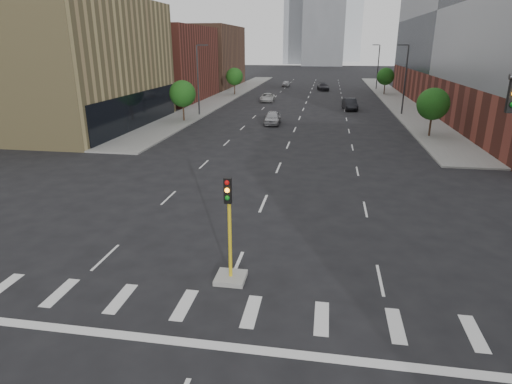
% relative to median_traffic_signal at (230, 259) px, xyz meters
% --- Properties ---
extents(sidewalk_left_far, '(5.00, 92.00, 0.15)m').
position_rel_median_traffic_signal_xyz_m(sidewalk_left_far, '(-15.00, 65.03, -0.90)').
color(sidewalk_left_far, gray).
rests_on(sidewalk_left_far, ground).
extents(sidewalk_right_far, '(5.00, 92.00, 0.15)m').
position_rel_median_traffic_signal_xyz_m(sidewalk_right_far, '(15.00, 65.03, -0.90)').
color(sidewalk_right_far, gray).
rests_on(sidewalk_right_far, ground).
extents(building_left_mid, '(20.00, 24.00, 14.00)m').
position_rel_median_traffic_signal_xyz_m(building_left_mid, '(-27.50, 31.03, 6.03)').
color(building_left_mid, tan).
rests_on(building_left_mid, ground).
extents(building_left_far_a, '(20.00, 22.00, 12.00)m').
position_rel_median_traffic_signal_xyz_m(building_left_far_a, '(-27.50, 57.03, 5.03)').
color(building_left_far_a, brown).
rests_on(building_left_far_a, ground).
extents(building_left_far_b, '(20.00, 24.00, 13.00)m').
position_rel_median_traffic_signal_xyz_m(building_left_far_b, '(-27.50, 83.03, 5.53)').
color(building_left_far_b, brown).
rests_on(building_left_far_b, ground).
extents(tower_mid, '(18.00, 18.00, 44.00)m').
position_rel_median_traffic_signal_xyz_m(tower_mid, '(0.00, 191.03, 21.03)').
color(tower_mid, slate).
rests_on(tower_mid, ground).
extents(median_traffic_signal, '(1.20, 1.20, 4.40)m').
position_rel_median_traffic_signal_xyz_m(median_traffic_signal, '(0.00, 0.00, 0.00)').
color(median_traffic_signal, '#999993').
rests_on(median_traffic_signal, ground).
extents(streetlight_right_a, '(1.60, 0.22, 9.07)m').
position_rel_median_traffic_signal_xyz_m(streetlight_right_a, '(13.41, 46.03, 4.04)').
color(streetlight_right_a, '#2D2D30').
rests_on(streetlight_right_a, ground).
extents(streetlight_right_b, '(1.60, 0.22, 9.07)m').
position_rel_median_traffic_signal_xyz_m(streetlight_right_b, '(13.41, 81.03, 4.04)').
color(streetlight_right_b, '#2D2D30').
rests_on(streetlight_right_b, ground).
extents(streetlight_left, '(1.60, 0.22, 9.07)m').
position_rel_median_traffic_signal_xyz_m(streetlight_left, '(-13.41, 41.03, 4.04)').
color(streetlight_left, '#2D2D30').
rests_on(streetlight_left, ground).
extents(tree_left_near, '(3.20, 3.20, 4.85)m').
position_rel_median_traffic_signal_xyz_m(tree_left_near, '(-14.00, 36.03, 2.42)').
color(tree_left_near, '#382619').
rests_on(tree_left_near, ground).
extents(tree_left_far, '(3.20, 3.20, 4.85)m').
position_rel_median_traffic_signal_xyz_m(tree_left_far, '(-14.00, 66.03, 2.42)').
color(tree_left_far, '#382619').
rests_on(tree_left_far, ground).
extents(tree_right_near, '(3.20, 3.20, 4.85)m').
position_rel_median_traffic_signal_xyz_m(tree_right_near, '(14.00, 31.03, 2.42)').
color(tree_right_near, '#382619').
rests_on(tree_right_near, ground).
extents(tree_right_far, '(3.20, 3.20, 4.85)m').
position_rel_median_traffic_signal_xyz_m(tree_right_far, '(14.00, 71.03, 2.42)').
color(tree_right_far, '#382619').
rests_on(tree_right_far, ground).
extents(car_near_left, '(1.93, 4.56, 1.54)m').
position_rel_median_traffic_signal_xyz_m(car_near_left, '(-2.91, 36.04, -0.20)').
color(car_near_left, '#9F9FA3').
rests_on(car_near_left, ground).
extents(car_mid_right, '(2.27, 5.09, 1.62)m').
position_rel_median_traffic_signal_xyz_m(car_mid_right, '(6.71, 49.76, -0.16)').
color(car_mid_right, black).
rests_on(car_mid_right, ground).
extents(car_far_left, '(2.41, 4.90, 1.34)m').
position_rel_median_traffic_signal_xyz_m(car_far_left, '(-6.51, 57.24, -0.30)').
color(car_far_left, '#B2B2B2').
rests_on(car_far_left, ground).
extents(car_deep_right, '(2.78, 5.28, 1.46)m').
position_rel_median_traffic_signal_xyz_m(car_deep_right, '(2.38, 77.43, -0.24)').
color(car_deep_right, black).
rests_on(car_deep_right, ground).
extents(car_distant, '(1.59, 3.89, 1.32)m').
position_rel_median_traffic_signal_xyz_m(car_distant, '(-6.07, 84.55, -0.31)').
color(car_distant, '#AFB0B4').
rests_on(car_distant, ground).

